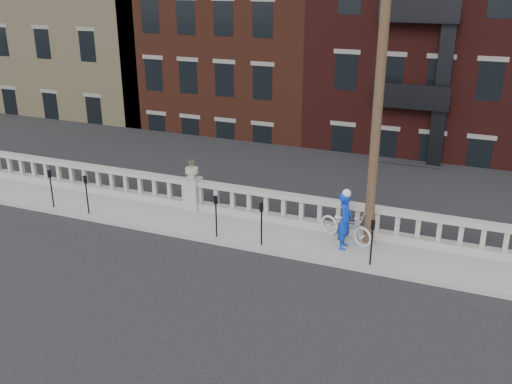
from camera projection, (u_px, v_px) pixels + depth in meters
ground at (129, 261)px, 16.56m from camera, size 120.00×120.00×0.00m
sidewalk at (180, 220)px, 19.12m from camera, size 32.00×2.20×0.15m
balustrade at (193, 195)px, 19.74m from camera, size 28.00×0.34×1.03m
planter_pedestal at (193, 190)px, 19.67m from camera, size 0.55×0.55×1.76m
lower_level at (346, 63)px, 35.31m from camera, size 80.00×44.00×20.80m
utility_pole at (380, 74)px, 15.59m from camera, size 1.60×0.28×10.00m
parking_meter_a at (51, 184)px, 19.68m from camera, size 0.10×0.09×1.36m
parking_meter_b at (86, 190)px, 19.15m from camera, size 0.10×0.09×1.36m
parking_meter_c at (216, 212)px, 17.42m from camera, size 0.10×0.09×1.36m
parking_meter_d at (261, 219)px, 16.89m from camera, size 0.10×0.09×1.36m
parking_meter_e at (372, 237)px, 15.72m from camera, size 0.10×0.09×1.36m
bicycle at (346, 225)px, 17.33m from camera, size 1.99×1.31×0.99m
cyclist at (345, 221)px, 16.72m from camera, size 0.44×0.65×1.75m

